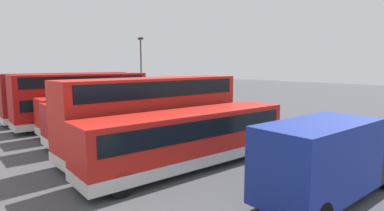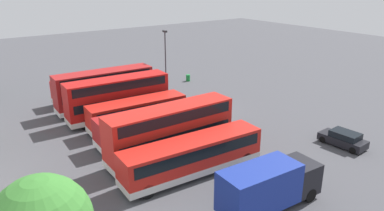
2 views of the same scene
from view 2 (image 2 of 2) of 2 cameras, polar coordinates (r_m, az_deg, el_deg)
ground_plane at (r=43.03m, az=2.86°, el=-0.58°), size 140.00×140.00×0.00m
bus_single_deck_near_end at (r=28.70m, az=0.12°, el=-7.78°), size 3.19×11.95×2.95m
bus_double_decker_second at (r=31.06m, az=-3.36°, el=-3.91°), size 2.67×11.48×4.55m
bus_single_deck_third at (r=34.92m, az=-5.77°, el=-2.72°), size 3.00×11.57×2.95m
bus_single_deck_fourth at (r=37.76m, az=-8.49°, el=-1.10°), size 3.06×10.30×2.95m
bus_double_decker_fifth at (r=40.29m, az=-11.46°, el=1.31°), size 3.15×11.26×4.55m
bus_double_decker_sixth at (r=43.69m, az=-13.44°, el=2.59°), size 3.01×11.44×4.55m
bus_single_deck_seventh at (r=47.19m, az=-14.71°, el=2.69°), size 2.92×10.53×2.95m
box_truck_blue at (r=25.37m, az=11.87°, el=-11.99°), size 2.88×7.62×3.20m
car_hatchback_silver at (r=36.41m, az=22.49°, el=-4.82°), size 4.27×2.07×1.43m
lamp_post_tall at (r=47.20m, az=-4.15°, el=7.37°), size 0.70×0.30×8.38m
waste_bin_yellow at (r=54.47m, az=-0.62°, el=4.32°), size 0.60×0.60×0.95m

